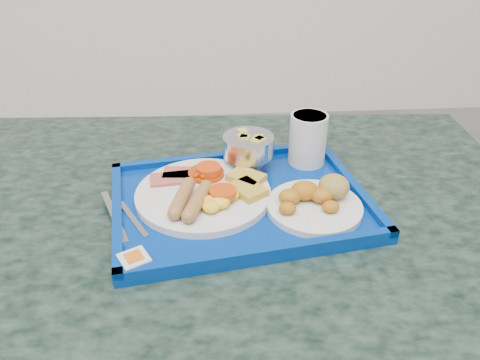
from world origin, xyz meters
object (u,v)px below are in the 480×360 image
Objects in this scene: bread_plate at (316,200)px; juice_cup at (308,138)px; table at (224,276)px; main_plate at (206,192)px; fruit_bowl at (248,147)px; tray at (240,202)px.

juice_cup is (0.01, 0.16, 0.04)m from bread_plate.
main_plate is (-0.03, -0.01, 0.21)m from table.
main_plate is at bearing 167.11° from bread_plate.
bread_plate reaches higher than table.
table is at bearing -148.57° from juice_cup.
bread_plate is 0.19m from fruit_bowl.
tray is 0.14m from bread_plate.
main_plate is 0.14m from fruit_bowl.
juice_cup reaches higher than table.
fruit_bowl reaches higher than bread_plate.
table is 11.58× the size of juice_cup.
main_plate is at bearing 172.98° from tray.
juice_cup is at bearing 31.43° from table.
bread_plate is at bearing -12.89° from main_plate.
table is 0.20m from tray.
fruit_bowl is at bearing 78.07° from tray.
bread_plate reaches higher than main_plate.
juice_cup is (0.17, 0.11, 0.25)m from table.
juice_cup is (0.14, 0.13, 0.06)m from tray.
tray is 0.20m from juice_cup.
table is 2.43× the size of tray.
table is 0.27m from fruit_bowl.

